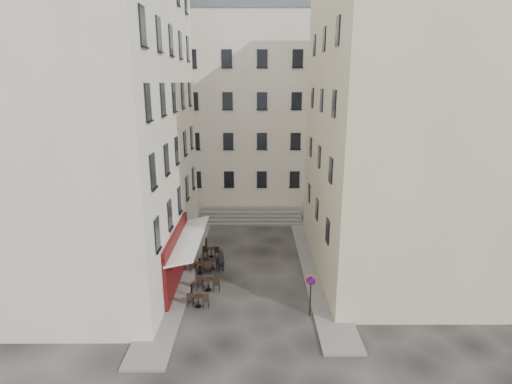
{
  "coord_description": "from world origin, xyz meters",
  "views": [
    {
      "loc": [
        0.38,
        -21.49,
        12.07
      ],
      "look_at": [
        0.45,
        4.0,
        5.05
      ],
      "focal_mm": 28.0,
      "sensor_mm": 36.0,
      "label": 1
    }
  ],
  "objects_px": {
    "bistro_table_a": "(198,300)",
    "pedestrian": "(220,260)",
    "no_parking_sign": "(311,288)",
    "bistro_table_b": "(208,283)"
  },
  "relations": [
    {
      "from": "no_parking_sign",
      "to": "pedestrian",
      "type": "bearing_deg",
      "value": 148.24
    },
    {
      "from": "bistro_table_a",
      "to": "bistro_table_b",
      "type": "distance_m",
      "value": 1.83
    },
    {
      "from": "bistro_table_a",
      "to": "pedestrian",
      "type": "distance_m",
      "value": 4.49
    },
    {
      "from": "no_parking_sign",
      "to": "bistro_table_a",
      "type": "bearing_deg",
      "value": -174.83
    },
    {
      "from": "no_parking_sign",
      "to": "bistro_table_b",
      "type": "distance_m",
      "value": 6.44
    },
    {
      "from": "bistro_table_b",
      "to": "no_parking_sign",
      "type": "bearing_deg",
      "value": -25.55
    },
    {
      "from": "bistro_table_a",
      "to": "bistro_table_b",
      "type": "bearing_deg",
      "value": 78.8
    },
    {
      "from": "bistro_table_a",
      "to": "bistro_table_b",
      "type": "xyz_separation_m",
      "value": [
        0.36,
        1.8,
        0.07
      ]
    },
    {
      "from": "bistro_table_a",
      "to": "bistro_table_b",
      "type": "relative_size",
      "value": 0.87
    },
    {
      "from": "no_parking_sign",
      "to": "bistro_table_b",
      "type": "bearing_deg",
      "value": 168.37
    }
  ]
}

